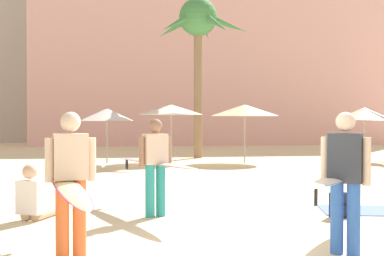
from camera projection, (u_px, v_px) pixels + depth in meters
The scene contains 12 objects.
hotel_pink at pixel (213, 60), 38.87m from camera, with size 25.23×11.34×12.40m, color beige.
palm_tree_left at pixel (198, 27), 22.42m from camera, with size 4.01×4.05×6.98m.
cafe_umbrella_0 at pixel (364, 114), 20.87m from camera, with size 2.26×2.26×2.17m.
cafe_umbrella_1 at pixel (245, 110), 19.99m from camera, with size 2.66×2.66×2.26m.
cafe_umbrella_2 at pixel (171, 110), 20.19m from camera, with size 2.51×2.51×2.27m.
cafe_umbrella_3 at pixel (107, 115), 19.65m from camera, with size 2.04×2.04×2.10m.
beach_towel at pixel (373, 211), 9.38m from camera, with size 1.86×1.08×0.01m, color #6684E0.
backpack at pixel (340, 205), 8.77m from camera, with size 0.34×0.32×0.42m.
person_mid_right at pixel (341, 177), 6.45m from camera, with size 1.90×2.65×1.76m.
person_near_right at pixel (155, 163), 8.92m from camera, with size 1.46×2.98×1.68m.
person_near_left at pixel (70, 181), 6.03m from camera, with size 0.92×3.04×1.76m.
person_mid_left at pixel (36, 200), 8.58m from camera, with size 0.73×1.02×0.94m.
Camera 1 is at (-1.29, -5.90, 1.66)m, focal length 48.18 mm.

